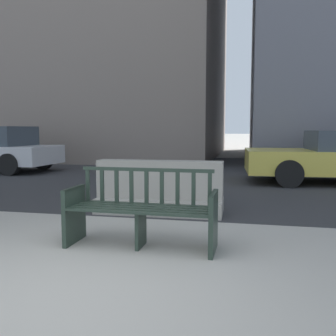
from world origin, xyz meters
TOP-DOWN VIEW (x-y plane):
  - ground_plane at (0.00, 0.00)m, footprint 200.00×200.00m
  - street_asphalt at (0.00, 8.70)m, footprint 120.00×12.00m
  - street_bench at (0.32, 1.42)m, footprint 1.70×0.56m
  - jersey_barrier_centre at (0.13, 3.12)m, footprint 2.01×0.71m

SIDE VIEW (x-z plane):
  - ground_plane at x=0.00m, z-range 0.00..0.00m
  - street_asphalt at x=0.00m, z-range 0.00..0.01m
  - jersey_barrier_centre at x=0.13m, z-range -0.08..0.76m
  - street_bench at x=0.32m, z-range -0.04..0.84m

